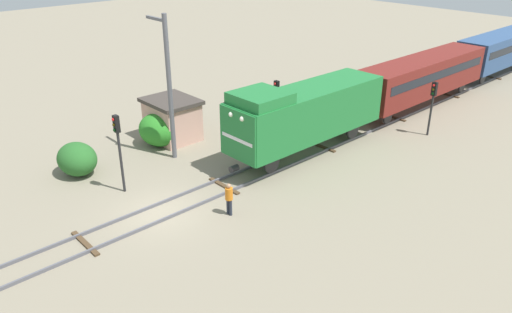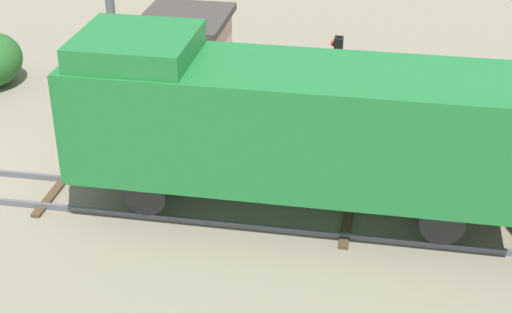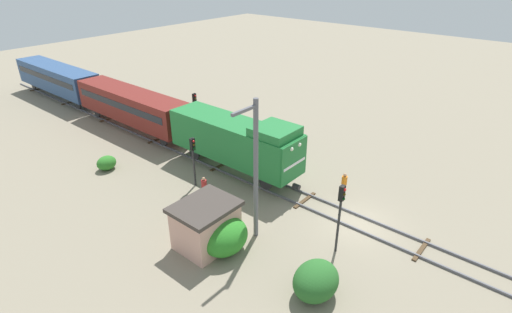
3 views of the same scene
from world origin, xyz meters
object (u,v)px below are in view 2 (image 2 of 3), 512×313
at_px(relay_hut, 185,53).
at_px(locomotive, 286,121).
at_px(traffic_signal_mid, 336,76).
at_px(worker_by_signal, 276,112).

bearing_deg(relay_hut, locomotive, 31.28).
bearing_deg(traffic_signal_mid, relay_hut, -126.73).
xyz_separation_m(traffic_signal_mid, relay_hut, (-4.10, -5.50, -1.24)).
xyz_separation_m(traffic_signal_mid, worker_by_signal, (-0.80, -1.82, -1.64)).
height_order(traffic_signal_mid, relay_hut, traffic_signal_mid).
bearing_deg(relay_hut, worker_by_signal, 48.06).
height_order(worker_by_signal, relay_hut, relay_hut).
relative_size(traffic_signal_mid, worker_by_signal, 2.22).
bearing_deg(relay_hut, traffic_signal_mid, 53.27).
distance_m(locomotive, worker_by_signal, 4.65).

